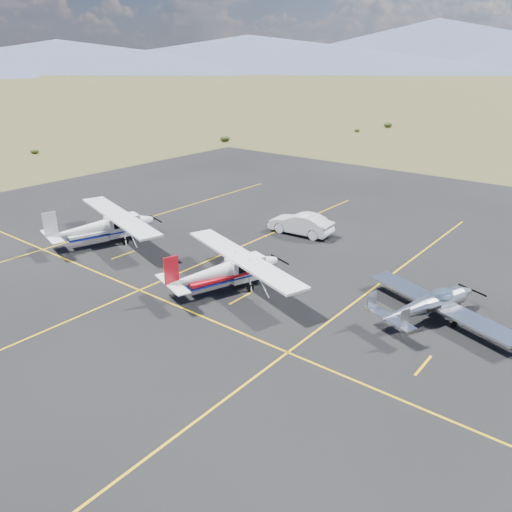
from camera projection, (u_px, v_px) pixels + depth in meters
ground at (381, 318)px, 27.10m from camera, size 1600.00×1600.00×0.00m
apron at (278, 284)px, 31.15m from camera, size 72.00×72.00×0.02m
aircraft_low_wing at (431, 304)px, 26.50m from camera, size 6.80×9.16×2.02m
aircraft_cessna at (226, 270)px, 29.95m from camera, size 7.89×11.27×2.89m
aircraft_plain at (104, 226)px, 37.38m from camera, size 8.20×12.15×3.09m
sedan at (301, 224)px, 39.51m from camera, size 2.19×5.28×1.70m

